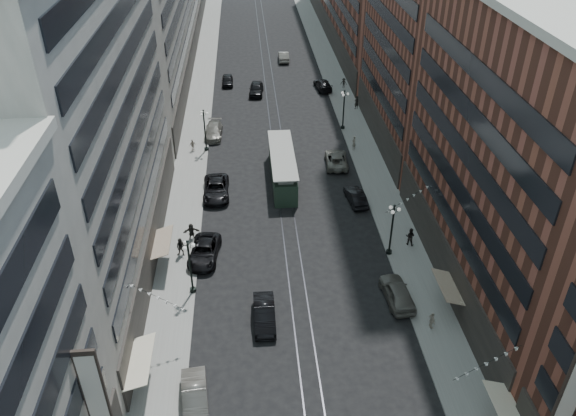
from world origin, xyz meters
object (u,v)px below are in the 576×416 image
object	(u,v)px
streetcar	(282,168)
pedestrian_extra_0	(356,102)
lamppost_sw_mid	(205,129)
car_12	(323,84)
car_2	(204,251)
car_14	(284,56)
pedestrian_5	(191,231)
car_4	(397,292)
pedestrian_8	(354,143)
car_11	(336,159)
lamppost_se_mid	(344,108)
car_10	(356,197)
car_7	(216,189)
pedestrian_4	(432,320)
pedestrian_9	(344,83)
car_1	(195,398)
pedestrian_2	(181,247)
car_13	(256,89)
car_5	(264,314)
car_9	(227,80)
car_8	(214,131)
lamppost_se_far	(392,228)
lamppost_sw_far	(190,265)
pedestrian_6	(193,145)
pedestrian_7	(410,236)

from	to	relation	value
streetcar	pedestrian_extra_0	distance (m)	23.12
lamppost_sw_mid	car_12	xyz separation A→B (m)	(17.60, 20.04, -2.32)
car_2	car_14	world-z (taller)	car_14
pedestrian_5	pedestrian_extra_0	distance (m)	37.81
car_4	pedestrian_8	xyz separation A→B (m)	(1.21, 28.12, 0.18)
pedestrian_extra_0	car_11	bearing A→B (deg)	42.83
lamppost_se_mid	car_12	distance (m)	15.24
car_2	car_10	size ratio (longest dim) A/B	1.25
streetcar	car_7	xyz separation A→B (m)	(-7.61, -2.87, -0.74)
pedestrian_4	pedestrian_9	size ratio (longest dim) A/B	0.99
pedestrian_4	pedestrian_extra_0	xyz separation A→B (m)	(1.90, 44.51, 0.20)
car_1	pedestrian_2	bearing A→B (deg)	91.55
car_14	pedestrian_8	bearing A→B (deg)	100.92
car_13	pedestrian_extra_0	size ratio (longest dim) A/B	2.65
car_5	lamppost_se_mid	bearing A→B (deg)	70.97
streetcar	car_10	size ratio (longest dim) A/B	2.75
car_9	car_11	distance (m)	31.21
lamppost_se_mid	car_14	world-z (taller)	lamppost_se_mid
car_10	car_14	distance (m)	48.09
car_8	car_11	size ratio (longest dim) A/B	0.98
car_9	pedestrian_5	bearing A→B (deg)	-94.11
pedestrian_9	car_10	bearing A→B (deg)	-81.60
car_7	car_8	xyz separation A→B (m)	(-0.79, 15.01, -0.05)
lamppost_se_mid	car_9	xyz separation A→B (m)	(-16.00, 18.18, -2.35)
lamppost_se_mid	car_14	xyz separation A→B (m)	(-6.06, 29.28, -2.27)
car_13	lamppost_se_far	bearing A→B (deg)	-69.40
car_13	pedestrian_9	world-z (taller)	car_13
car_10	lamppost_sw_far	bearing A→B (deg)	31.54
car_7	pedestrian_6	world-z (taller)	car_7
car_11	pedestrian_6	distance (m)	18.35
car_1	car_9	bearing A→B (deg)	82.49
car_7	car_12	bearing A→B (deg)	61.94
lamppost_se_mid	car_2	distance (m)	32.48
pedestrian_2	car_14	xyz separation A→B (m)	(13.72, 56.08, -0.28)
car_11	pedestrian_5	xyz separation A→B (m)	(-16.59, -14.25, 0.25)
car_13	car_14	bearing A→B (deg)	76.11
lamppost_sw_far	car_5	world-z (taller)	lamppost_sw_far
car_9	pedestrian_7	size ratio (longest dim) A/B	2.33
pedestrian_5	pedestrian_9	world-z (taller)	pedestrian_5
pedestrian_extra_0	pedestrian_8	bearing A→B (deg)	49.50
car_8	pedestrian_5	distance (m)	23.30
pedestrian_7	pedestrian_extra_0	distance (m)	33.34
car_10	pedestrian_6	xyz separation A→B (m)	(-18.53, 13.56, 0.15)
lamppost_sw_far	car_7	xyz separation A→B (m)	(1.59, 16.09, -2.25)
lamppost_se_mid	car_8	distance (m)	17.77
lamppost_se_far	car_12	distance (m)	43.11
pedestrian_4	pedestrian_extra_0	size ratio (longest dim) A/B	0.79
car_7	car_9	world-z (taller)	car_7
car_5	pedestrian_2	xyz separation A→B (m)	(-7.50, 9.27, 0.29)
pedestrian_6	pedestrian_7	world-z (taller)	pedestrian_7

